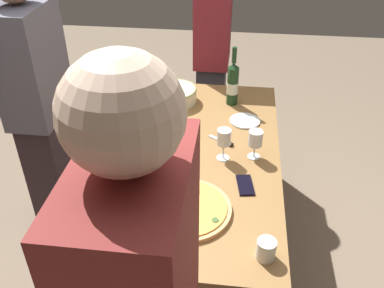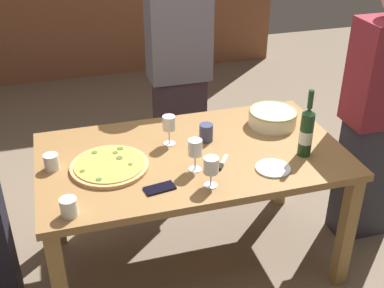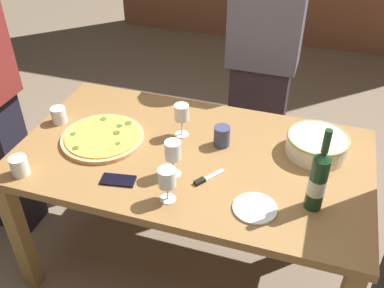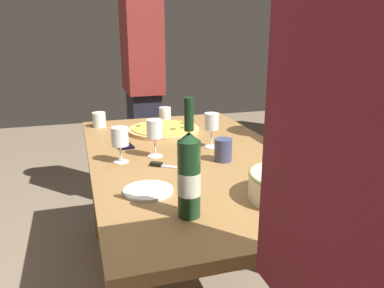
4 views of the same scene
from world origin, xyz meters
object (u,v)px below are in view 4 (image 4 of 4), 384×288
(person_host, at_px, (377,129))
(person_guest_right, at_px, (143,87))
(serving_bowl, at_px, (290,185))
(pizza, at_px, (164,130))
(wine_glass_near_pizza, at_px, (120,138))
(cup_spare, at_px, (223,150))
(cell_phone, at_px, (123,145))
(wine_bottle, at_px, (189,174))
(cup_amber, at_px, (165,114))
(cup_ceramic, at_px, (99,120))
(dining_table, at_px, (192,174))
(wine_glass_far_left, at_px, (155,130))
(side_plate, at_px, (148,191))
(pizza_knife, at_px, (163,165))
(wine_glass_by_bottle, at_px, (211,123))

(person_host, height_order, person_guest_right, person_guest_right)
(person_host, bearing_deg, serving_bowl, 39.25)
(pizza, height_order, wine_glass_near_pizza, wine_glass_near_pizza)
(cup_spare, relative_size, cell_phone, 0.68)
(serving_bowl, bearing_deg, wine_bottle, -86.97)
(cell_phone, bearing_deg, cup_amber, 46.62)
(pizza, xyz_separation_m, serving_bowl, (0.97, 0.20, 0.04))
(cup_ceramic, bearing_deg, dining_table, 28.82)
(wine_glass_far_left, xyz_separation_m, cup_spare, (0.14, 0.27, -0.07))
(wine_glass_far_left, distance_m, side_plate, 0.40)
(pizza, relative_size, cup_spare, 4.01)
(wine_bottle, height_order, cell_phone, wine_bottle)
(cup_amber, relative_size, cup_spare, 0.83)
(wine_glass_far_left, bearing_deg, wine_glass_near_pizza, -78.53)
(wine_glass_far_left, height_order, side_plate, wine_glass_far_left)
(wine_glass_far_left, xyz_separation_m, pizza_knife, (0.14, 0.00, -0.12))
(side_plate, bearing_deg, person_guest_right, 170.40)
(serving_bowl, height_order, cell_phone, serving_bowl)
(cup_ceramic, relative_size, person_host, 0.05)
(wine_bottle, xyz_separation_m, cell_phone, (-0.79, -0.10, -0.13))
(pizza_knife, bearing_deg, person_guest_right, 173.43)
(side_plate, height_order, person_guest_right, person_guest_right)
(person_host, bearing_deg, wine_bottle, 31.26)
(cup_amber, xyz_separation_m, side_plate, (1.05, -0.31, -0.04))
(pizza_knife, xyz_separation_m, person_guest_right, (-1.25, 0.14, 0.14))
(wine_glass_near_pizza, xyz_separation_m, wine_glass_by_bottle, (-0.09, 0.44, 0.01))
(wine_bottle, height_order, person_host, person_host)
(wine_glass_far_left, bearing_deg, person_host, 79.48)
(side_plate, bearing_deg, cup_amber, 163.67)
(wine_glass_near_pizza, xyz_separation_m, wine_glass_far_left, (-0.03, 0.15, 0.02))
(wine_bottle, bearing_deg, cell_phone, -173.00)
(serving_bowl, relative_size, cup_amber, 3.46)
(cup_spare, bearing_deg, dining_table, -136.45)
(pizza, relative_size, serving_bowl, 1.40)
(pizza, xyz_separation_m, wine_glass_by_bottle, (0.34, 0.15, 0.10))
(pizza_knife, bearing_deg, person_host, 87.23)
(wine_glass_far_left, height_order, pizza_knife, wine_glass_far_left)
(person_guest_right, bearing_deg, wine_glass_far_left, -8.26)
(pizza_knife, distance_m, person_host, 1.02)
(wine_glass_near_pizza, bearing_deg, cup_amber, 153.19)
(wine_glass_by_bottle, distance_m, cup_spare, 0.21)
(pizza, height_order, cup_spare, cup_spare)
(pizza, distance_m, wine_bottle, 1.01)
(pizza_knife, distance_m, person_guest_right, 1.27)
(dining_table, xyz_separation_m, cell_phone, (-0.24, -0.28, 0.10))
(wine_glass_near_pizza, bearing_deg, person_guest_right, 165.21)
(wine_bottle, bearing_deg, wine_glass_by_bottle, 154.76)
(pizza, bearing_deg, cell_phone, -51.42)
(dining_table, xyz_separation_m, person_guest_right, (-1.14, -0.01, 0.24))
(wine_glass_far_left, relative_size, person_host, 0.10)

